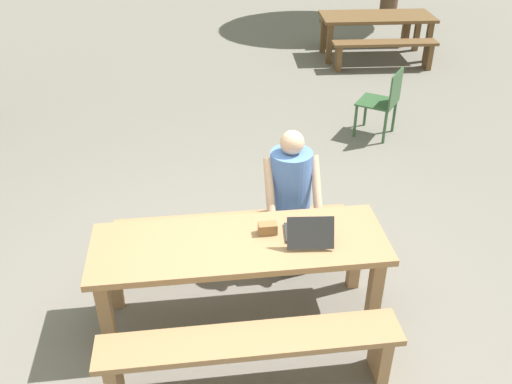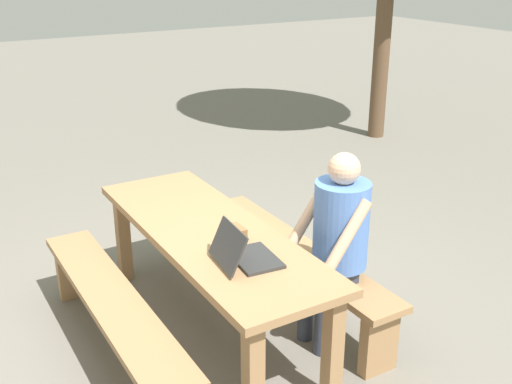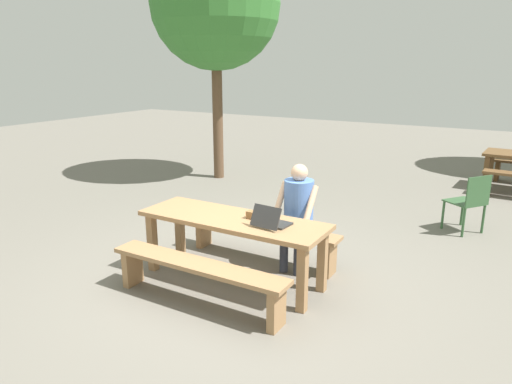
{
  "view_description": "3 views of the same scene",
  "coord_description": "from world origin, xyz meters",
  "px_view_note": "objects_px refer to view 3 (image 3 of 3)",
  "views": [
    {
      "loc": [
        -0.27,
        -3.14,
        3.14
      ],
      "look_at": [
        0.15,
        0.25,
        0.99
      ],
      "focal_mm": 38.76,
      "sensor_mm": 36.0,
      "label": 1
    },
    {
      "loc": [
        3.16,
        -1.55,
        2.38
      ],
      "look_at": [
        0.15,
        0.25,
        0.99
      ],
      "focal_mm": 43.47,
      "sensor_mm": 36.0,
      "label": 2
    },
    {
      "loc": [
        2.66,
        -4.04,
        2.36
      ],
      "look_at": [
        0.15,
        0.25,
        0.99
      ],
      "focal_mm": 32.75,
      "sensor_mm": 36.0,
      "label": 3
    }
  ],
  "objects_px": {
    "laptop": "(271,221)",
    "person_seated": "(297,208)",
    "tree_right": "(215,5)",
    "plastic_chair": "(469,201)",
    "small_pouch": "(253,215)",
    "picnic_table_front": "(233,227)"
  },
  "relations": [
    {
      "from": "picnic_table_front",
      "to": "tree_right",
      "type": "relative_size",
      "value": 0.45
    },
    {
      "from": "small_pouch",
      "to": "plastic_chair",
      "type": "bearing_deg",
      "value": 57.27
    },
    {
      "from": "laptop",
      "to": "person_seated",
      "type": "distance_m",
      "value": 0.66
    },
    {
      "from": "tree_right",
      "to": "laptop",
      "type": "bearing_deg",
      "value": -49.38
    },
    {
      "from": "small_pouch",
      "to": "tree_right",
      "type": "relative_size",
      "value": 0.03
    },
    {
      "from": "plastic_chair",
      "to": "tree_right",
      "type": "xyz_separation_m",
      "value": [
        -5.03,
        1.02,
        3.0
      ]
    },
    {
      "from": "person_seated",
      "to": "tree_right",
      "type": "relative_size",
      "value": 0.27
    },
    {
      "from": "laptop",
      "to": "small_pouch",
      "type": "distance_m",
      "value": 0.3
    },
    {
      "from": "picnic_table_front",
      "to": "person_seated",
      "type": "relative_size",
      "value": 1.68
    },
    {
      "from": "person_seated",
      "to": "small_pouch",
      "type": "bearing_deg",
      "value": -116.48
    },
    {
      "from": "small_pouch",
      "to": "plastic_chair",
      "type": "xyz_separation_m",
      "value": [
        1.86,
        2.9,
        -0.31
      ]
    },
    {
      "from": "laptop",
      "to": "plastic_chair",
      "type": "relative_size",
      "value": 0.42
    },
    {
      "from": "small_pouch",
      "to": "tree_right",
      "type": "xyz_separation_m",
      "value": [
        -3.17,
        3.91,
        2.69
      ]
    },
    {
      "from": "plastic_chair",
      "to": "small_pouch",
      "type": "bearing_deg",
      "value": 3.26
    },
    {
      "from": "person_seated",
      "to": "plastic_chair",
      "type": "xyz_separation_m",
      "value": [
        1.59,
        2.35,
        -0.28
      ]
    },
    {
      "from": "laptop",
      "to": "small_pouch",
      "type": "bearing_deg",
      "value": -15.69
    },
    {
      "from": "plastic_chair",
      "to": "tree_right",
      "type": "height_order",
      "value": "tree_right"
    },
    {
      "from": "plastic_chair",
      "to": "person_seated",
      "type": "bearing_deg",
      "value": 1.92
    },
    {
      "from": "person_seated",
      "to": "plastic_chair",
      "type": "bearing_deg",
      "value": 55.93
    },
    {
      "from": "person_seated",
      "to": "plastic_chair",
      "type": "height_order",
      "value": "person_seated"
    },
    {
      "from": "laptop",
      "to": "plastic_chair",
      "type": "bearing_deg",
      "value": -112.38
    },
    {
      "from": "laptop",
      "to": "person_seated",
      "type": "relative_size",
      "value": 0.29
    }
  ]
}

